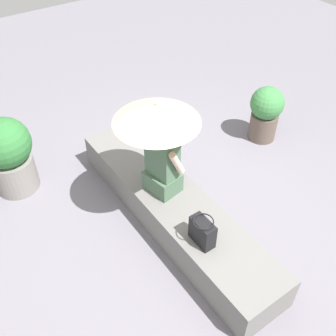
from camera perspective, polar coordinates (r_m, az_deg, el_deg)
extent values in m
plane|color=slate|center=(4.46, 0.73, -7.77)|extent=(14.00, 14.00, 0.00)
cube|color=slate|center=(4.30, 0.76, -6.04)|extent=(2.90, 0.62, 0.40)
cube|color=#47664C|center=(4.17, -0.78, -1.87)|extent=(0.38, 0.33, 0.22)
cube|color=#47664C|center=(3.94, -0.82, 1.81)|extent=(0.35, 0.25, 0.48)
sphere|color=beige|center=(3.73, -0.87, 5.81)|extent=(0.20, 0.20, 0.20)
cylinder|color=beige|center=(4.04, -2.81, 3.37)|extent=(0.10, 0.21, 0.32)
cylinder|color=beige|center=(3.81, 1.26, 0.71)|extent=(0.10, 0.21, 0.32)
cylinder|color=#B7B7BC|center=(3.82, -1.52, 2.15)|extent=(0.02, 0.02, 1.10)
cone|color=#DBBC7F|center=(3.55, -1.66, 7.87)|extent=(0.81, 0.81, 0.18)
sphere|color=#B7B7BC|center=(3.49, -1.69, 9.32)|extent=(0.03, 0.03, 0.03)
cube|color=black|center=(3.69, 4.95, -9.15)|extent=(0.26, 0.13, 0.27)
torus|color=black|center=(3.58, 5.09, -7.64)|extent=(0.19, 0.19, 0.01)
cylinder|color=brown|center=(5.63, 13.45, 5.88)|extent=(0.37, 0.37, 0.38)
sphere|color=#3D7F42|center=(5.43, 14.06, 9.01)|extent=(0.45, 0.45, 0.45)
cylinder|color=gray|center=(5.04, -21.12, -0.66)|extent=(0.50, 0.50, 0.43)
sphere|color=#2D6B33|center=(4.76, -22.42, 3.34)|extent=(0.59, 0.59, 0.59)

